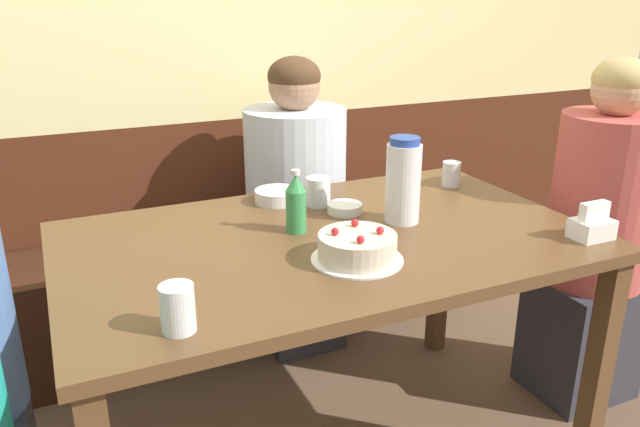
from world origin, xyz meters
TOP-DOWN VIEW (x-y plane):
  - back_wall at (0.00, 1.05)m, footprint 4.80×0.04m
  - bench_seat at (0.00, 0.83)m, footprint 1.97×0.38m
  - dining_table at (0.00, 0.00)m, footprint 1.47×0.89m
  - birthday_cake at (-0.01, -0.18)m, footprint 0.24×0.24m
  - water_pitcher at (0.25, 0.01)m, footprint 0.10×0.10m
  - soju_bottle at (-0.07, 0.07)m, footprint 0.06×0.06m
  - napkin_holder at (0.66, -0.32)m, footprint 0.11×0.08m
  - bowl_soup_white at (-0.03, 0.33)m, footprint 0.15×0.15m
  - bowl_rice_small at (0.13, 0.15)m, footprint 0.11×0.11m
  - glass_water_tall at (0.08, 0.25)m, footprint 0.08×0.08m
  - glass_tumbler_short at (-0.49, -0.34)m, footprint 0.07×0.07m
  - glass_shot_small at (0.59, 0.25)m, footprint 0.06×0.06m
  - person_teal_shirt at (0.19, 0.71)m, footprint 0.40×0.40m
  - person_pale_blue_shirt at (0.99, -0.06)m, footprint 0.34×0.33m

SIDE VIEW (x-z plane):
  - bench_seat at x=0.00m, z-range 0.00..0.46m
  - person_pale_blue_shirt at x=0.99m, z-range -0.03..1.19m
  - person_teal_shirt at x=0.19m, z-range 0.00..1.18m
  - dining_table at x=0.00m, z-range 0.29..1.05m
  - bowl_rice_small at x=0.13m, z-range 0.76..0.79m
  - bowl_soup_white at x=-0.03m, z-range 0.76..0.80m
  - birthday_cake at x=-0.01m, z-range 0.75..0.84m
  - napkin_holder at x=0.66m, z-range 0.75..0.85m
  - glass_shot_small at x=0.59m, z-range 0.76..0.85m
  - glass_water_tall at x=0.08m, z-range 0.76..0.85m
  - glass_tumbler_short at x=-0.49m, z-range 0.76..0.86m
  - soju_bottle at x=-0.07m, z-range 0.75..0.94m
  - water_pitcher at x=0.25m, z-range 0.76..1.01m
  - back_wall at x=0.00m, z-range 0.00..2.50m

